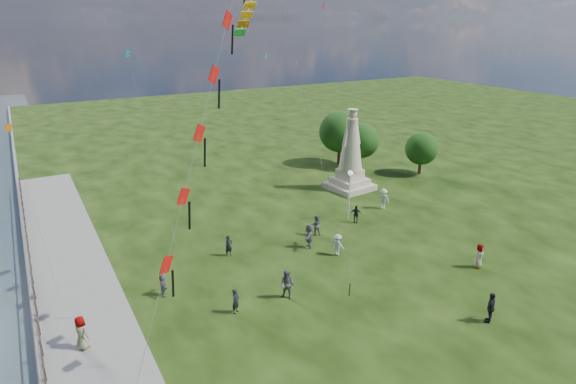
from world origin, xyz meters
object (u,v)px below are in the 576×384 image
person_1 (287,285)px  person_4 (479,256)px  lamppost (350,185)px  statue (351,160)px  person_5 (163,285)px  person_2 (338,245)px  person_3 (491,307)px  person_7 (316,225)px  person_6 (229,246)px  person_10 (82,334)px  person_8 (383,199)px  person_11 (309,236)px  person_0 (236,301)px  person_9 (356,214)px

person_1 → person_4: 13.60m
lamppost → statue: bearing=52.9°
lamppost → person_5: 17.51m
person_2 → person_3: person_3 is taller
person_4 → person_7: person_4 is taller
statue → person_6: (-16.15, -7.43, -2.24)m
person_10 → person_8: bearing=-103.4°
person_2 → person_11: (-1.16, 2.01, 0.14)m
person_0 → person_11: 9.60m
person_4 → person_6: person_4 is taller
person_9 → person_1: bearing=-105.3°
person_6 → person_9: person_6 is taller
person_6 → person_11: bearing=-21.5°
person_7 → person_10: 18.88m
statue → person_2: (-9.30, -11.15, -2.22)m
person_1 → person_11: person_1 is taller
statue → person_2: size_ratio=5.00×
statue → person_5: 24.14m
person_3 → person_2: bearing=-103.7°
person_2 → person_5: bearing=60.2°
person_8 → person_11: bearing=-92.4°
lamppost → person_9: lamppost is taller
person_4 → person_0: bearing=146.0°
lamppost → person_8: lamppost is taller
person_8 → person_2: bearing=-79.5°
person_9 → person_8: bearing=58.7°
person_2 → person_11: bearing=4.1°
person_1 → person_7: size_ratio=1.14×
person_6 → person_7: 7.34m
person_2 → statue: bearing=-65.8°
lamppost → person_1: size_ratio=2.28×
lamppost → person_11: bearing=-153.9°
person_11 → person_5: bearing=-50.9°
person_2 → person_5: (-12.41, 0.83, -0.07)m
person_11 → person_9: bearing=142.1°
statue → person_6: 17.92m
person_10 → person_11: 16.84m
person_2 → person_4: size_ratio=0.92×
person_2 → person_4: 9.62m
person_8 → person_7: bearing=-99.1°
person_6 → person_11: (5.69, -1.70, 0.16)m
person_1 → person_9: (10.66, 7.28, -0.19)m
person_6 → person_8: size_ratio=0.85×
person_5 → person_6: 6.26m
person_3 → person_4: size_ratio=1.06×
person_2 → person_3: bearing=168.0°
person_1 → person_8: (14.73, 8.63, -0.04)m
statue → person_0: size_ratio=5.22×
statue → person_11: (-10.46, -9.14, -2.08)m
statue → person_11: 14.04m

